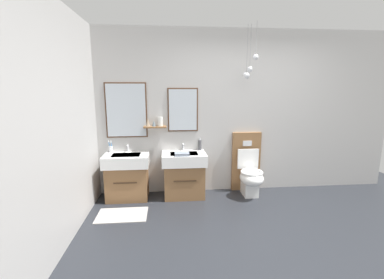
# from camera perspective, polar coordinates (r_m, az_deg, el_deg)

# --- Properties ---
(ground_plane) EXTENTS (6.26, 5.00, 0.10)m
(ground_plane) POSITION_cam_1_polar(r_m,az_deg,el_deg) (3.31, 20.09, -22.14)
(ground_plane) COLOR #23262B
(ground_plane) RESTS_ON ground
(wall_back) EXTENTS (5.06, 0.60, 2.65)m
(wall_back) POSITION_cam_1_polar(r_m,az_deg,el_deg) (4.51, 11.01, 5.79)
(wall_back) COLOR #B7B5B2
(wall_back) RESTS_ON ground
(wall_left) EXTENTS (0.12, 3.80, 2.65)m
(wall_left) POSITION_cam_1_polar(r_m,az_deg,el_deg) (2.77, -30.52, 1.21)
(wall_left) COLOR #B7B5B2
(wall_left) RESTS_ON ground
(bath_mat) EXTENTS (0.68, 0.44, 0.01)m
(bath_mat) POSITION_cam_1_polar(r_m,az_deg,el_deg) (3.90, -14.84, -15.50)
(bath_mat) COLOR #9E9993
(bath_mat) RESTS_ON ground
(vanity_sink_left) EXTENTS (0.69, 0.50, 0.72)m
(vanity_sink_left) POSITION_cam_1_polar(r_m,az_deg,el_deg) (4.31, -13.80, -7.49)
(vanity_sink_left) COLOR brown
(vanity_sink_left) RESTS_ON ground
(tap_on_left_sink) EXTENTS (0.03, 0.13, 0.11)m
(tap_on_left_sink) POSITION_cam_1_polar(r_m,az_deg,el_deg) (4.37, -13.70, -1.64)
(tap_on_left_sink) COLOR silver
(tap_on_left_sink) RESTS_ON vanity_sink_left
(vanity_sink_right) EXTENTS (0.69, 0.50, 0.72)m
(vanity_sink_right) POSITION_cam_1_polar(r_m,az_deg,el_deg) (4.27, -1.73, -7.35)
(vanity_sink_right) COLOR brown
(vanity_sink_right) RESTS_ON ground
(tap_on_right_sink) EXTENTS (0.03, 0.13, 0.11)m
(tap_on_right_sink) POSITION_cam_1_polar(r_m,az_deg,el_deg) (4.33, -1.92, -1.44)
(tap_on_right_sink) COLOR silver
(tap_on_right_sink) RESTS_ON vanity_sink_right
(toilet) EXTENTS (0.48, 0.62, 1.00)m
(toilet) POSITION_cam_1_polar(r_m,az_deg,el_deg) (4.47, 12.14, -6.76)
(toilet) COLOR brown
(toilet) RESTS_ON ground
(toothbrush_cup) EXTENTS (0.07, 0.07, 0.19)m
(toothbrush_cup) POSITION_cam_1_polar(r_m,az_deg,el_deg) (4.41, -17.14, -1.94)
(toothbrush_cup) COLOR silver
(toothbrush_cup) RESTS_ON vanity_sink_left
(soap_dispenser) EXTENTS (0.06, 0.06, 0.20)m
(soap_dispenser) POSITION_cam_1_polar(r_m,az_deg,el_deg) (4.35, 1.71, -1.16)
(soap_dispenser) COLOR #4C4C51
(soap_dispenser) RESTS_ON vanity_sink_right
(folded_hand_towel) EXTENTS (0.22, 0.16, 0.04)m
(folded_hand_towel) POSITION_cam_1_polar(r_m,az_deg,el_deg) (4.02, -2.20, -3.16)
(folded_hand_towel) COLOR gray
(folded_hand_towel) RESTS_ON vanity_sink_right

